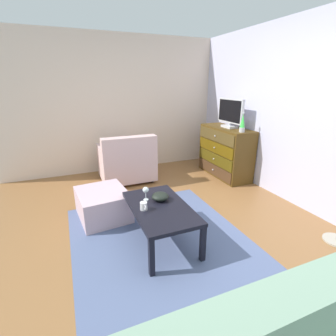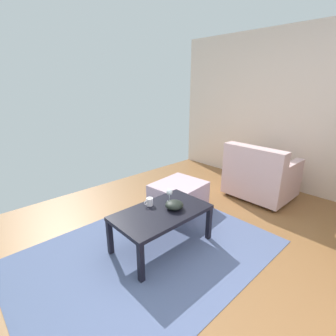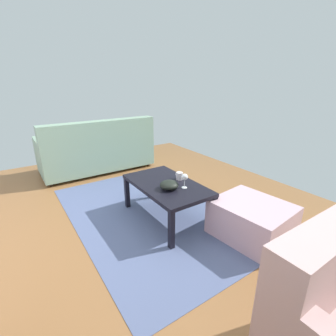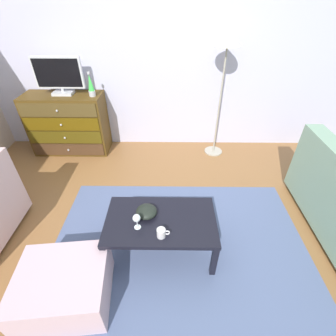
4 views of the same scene
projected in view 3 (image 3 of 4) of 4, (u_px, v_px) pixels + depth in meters
ground_plane at (153, 225)px, 2.74m from camera, size 5.83×4.45×0.05m
area_rug at (158, 210)px, 2.99m from camera, size 2.60×1.90×0.01m
coffee_table at (167, 187)px, 2.72m from camera, size 1.02×0.59×0.43m
wine_glass at (185, 178)px, 2.55m from camera, size 0.07×0.07×0.16m
mug at (179, 176)px, 2.80m from camera, size 0.11×0.08×0.09m
bowl_decorative at (169, 185)px, 2.55m from camera, size 0.20×0.20×0.09m
couch_large at (98, 151)px, 4.22m from camera, size 0.85×1.83×0.90m
ottoman at (251, 220)px, 2.45m from camera, size 0.76×0.67×0.37m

